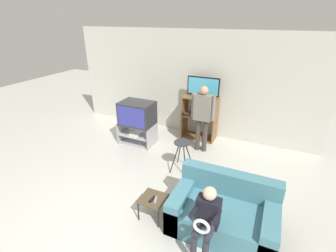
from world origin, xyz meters
name	(u,v)px	position (x,y,z in m)	size (l,w,h in m)	color
ground_plane	(90,237)	(0.00, 0.00, 0.00)	(18.00, 18.00, 0.00)	beige
wall_back	(189,84)	(0.00, 3.91, 1.30)	(6.40, 0.06, 2.60)	beige
tv_stand	(137,133)	(-0.87, 2.75, 0.25)	(0.86, 0.52, 0.50)	#A8A8AD
television_main	(137,113)	(-0.85, 2.74, 0.77)	(0.79, 0.55, 0.55)	#2D2D33
media_shelf	(200,117)	(0.42, 3.62, 0.56)	(0.84, 0.45, 1.10)	brown
television_flat	(203,88)	(0.46, 3.64, 1.32)	(0.78, 0.20, 0.48)	black
folding_stool	(182,148)	(0.56, 2.10, 0.51)	(0.37, 0.42, 0.64)	black
snack_table	(153,201)	(0.62, 0.74, 0.30)	(0.38, 0.38, 0.35)	brown
remote_control_black	(152,199)	(0.63, 0.70, 0.36)	(0.04, 0.14, 0.02)	black
remote_control_white	(156,200)	(0.68, 0.71, 0.36)	(0.04, 0.14, 0.02)	gray
couch	(223,213)	(1.65, 0.96, 0.27)	(1.47, 0.89, 0.78)	teal
person_standing_adult	(203,113)	(0.66, 3.03, 0.92)	(0.53, 0.20, 1.53)	#3D3833
person_seated_child	(206,218)	(1.52, 0.46, 0.59)	(0.33, 0.43, 0.99)	#2D2D38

